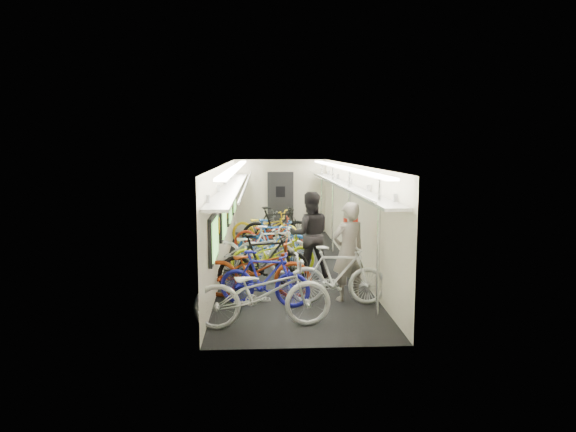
{
  "coord_description": "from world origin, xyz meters",
  "views": [
    {
      "loc": [
        -0.64,
        -11.84,
        2.78
      ],
      "look_at": [
        0.01,
        0.38,
        1.15
      ],
      "focal_mm": 32.0,
      "sensor_mm": 36.0,
      "label": 1
    }
  ],
  "objects": [
    {
      "name": "bicycle_8",
      "position": [
        -0.43,
        1.58,
        0.48
      ],
      "size": [
        1.87,
        0.72,
        0.97
      ],
      "primitive_type": "imported",
      "rotation": [
        0.0,
        0.0,
        1.61
      ],
      "color": "maroon",
      "rests_on": "ground"
    },
    {
      "name": "bicycle_4",
      "position": [
        -0.38,
        -0.85,
        0.49
      ],
      "size": [
        1.94,
        0.93,
        0.98
      ],
      "primitive_type": "imported",
      "rotation": [
        0.0,
        0.0,
        1.73
      ],
      "color": "#B1C412",
      "rests_on": "ground"
    },
    {
      "name": "passenger_mid",
      "position": [
        0.4,
        -0.98,
        0.93
      ],
      "size": [
        0.93,
        0.74,
        1.85
      ],
      "primitive_type": "imported",
      "rotation": [
        0.0,
        0.0,
        3.18
      ],
      "color": "black",
      "rests_on": "ground"
    },
    {
      "name": "bicycle_7",
      "position": [
        -0.33,
        0.49,
        0.53
      ],
      "size": [
        1.77,
        0.5,
        1.06
      ],
      "primitive_type": "imported",
      "rotation": [
        0.0,
        0.0,
        1.57
      ],
      "color": "#184691",
      "rests_on": "ground"
    },
    {
      "name": "bicycle_1",
      "position": [
        -0.59,
        -3.04,
        0.5
      ],
      "size": [
        1.72,
        0.91,
        0.99
      ],
      "primitive_type": "imported",
      "rotation": [
        0.0,
        0.0,
        1.28
      ],
      "color": "#1A1999",
      "rests_on": "ground"
    },
    {
      "name": "train_car_shell",
      "position": [
        -0.36,
        0.71,
        1.66
      ],
      "size": [
        10.0,
        10.0,
        10.0
      ],
      "color": "black",
      "rests_on": "ground"
    },
    {
      "name": "bicycle_9",
      "position": [
        -0.21,
        2.24,
        0.59
      ],
      "size": [
        2.02,
        0.88,
        1.17
      ],
      "primitive_type": "imported",
      "rotation": [
        0.0,
        0.0,
        1.74
      ],
      "color": "black",
      "rests_on": "ground"
    },
    {
      "name": "bicycle_0",
      "position": [
        -0.62,
        -4.13,
        0.56
      ],
      "size": [
        2.19,
        0.92,
        1.12
      ],
      "primitive_type": "imported",
      "rotation": [
        0.0,
        0.0,
        1.65
      ],
      "color": "silver",
      "rests_on": "ground"
    },
    {
      "name": "bicycle_5",
      "position": [
        -0.37,
        -0.24,
        0.51
      ],
      "size": [
        1.76,
        0.73,
        1.02
      ],
      "primitive_type": "imported",
      "rotation": [
        0.0,
        0.0,
        1.72
      ],
      "color": "silver",
      "rests_on": "ground"
    },
    {
      "name": "backpack",
      "position": [
        1.08,
        -2.15,
        1.28
      ],
      "size": [
        0.26,
        0.14,
        0.38
      ],
      "primitive_type": "cube",
      "rotation": [
        0.0,
        0.0,
        0.0
      ],
      "color": "#B62112",
      "rests_on": "passenger_near"
    },
    {
      "name": "bicycle_2",
      "position": [
        -0.74,
        -2.51,
        0.54
      ],
      "size": [
        2.14,
        0.97,
        1.09
      ],
      "primitive_type": "imported",
      "rotation": [
        0.0,
        0.0,
        1.45
      ],
      "color": "#912F0F",
      "rests_on": "ground"
    },
    {
      "name": "passenger_near",
      "position": [
        0.94,
        -2.75,
        0.91
      ],
      "size": [
        0.78,
        0.65,
        1.81
      ],
      "primitive_type": "imported",
      "rotation": [
        0.0,
        0.0,
        3.54
      ],
      "color": "gray",
      "rests_on": "ground"
    },
    {
      "name": "bicycle_11",
      "position": [
        0.7,
        -3.01,
        0.53
      ],
      "size": [
        1.8,
        0.65,
        1.06
      ],
      "primitive_type": "imported",
      "rotation": [
        0.0,
        0.0,
        1.48
      ],
      "color": "silver",
      "rests_on": "ground"
    },
    {
      "name": "bicycle_12",
      "position": [
        -0.67,
        3.54,
        0.45
      ],
      "size": [
        1.79,
        1.07,
        0.89
      ],
      "primitive_type": "imported",
      "rotation": [
        0.0,
        0.0,
        1.87
      ],
      "color": "slate",
      "rests_on": "ground"
    },
    {
      "name": "bicycle_6",
      "position": [
        -0.79,
        -0.52,
        0.52
      ],
      "size": [
        2.11,
        1.31,
        1.05
      ],
      "primitive_type": "imported",
      "rotation": [
        0.0,
        0.0,
        1.23
      ],
      "color": "silver",
      "rests_on": "ground"
    },
    {
      "name": "bicycle_10",
      "position": [
        -0.53,
        2.45,
        0.53
      ],
      "size": [
        2.13,
        1.41,
        1.06
      ],
      "primitive_type": "imported",
      "rotation": [
        0.0,
        0.0,
        1.19
      ],
      "color": "yellow",
      "rests_on": "ground"
    },
    {
      "name": "bicycle_3",
      "position": [
        -0.58,
        -1.97,
        0.56
      ],
      "size": [
        1.95,
        1.05,
        1.13
      ],
      "primitive_type": "imported",
      "rotation": [
        0.0,
        0.0,
        1.86
      ],
      "color": "black",
      "rests_on": "ground"
    }
  ]
}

